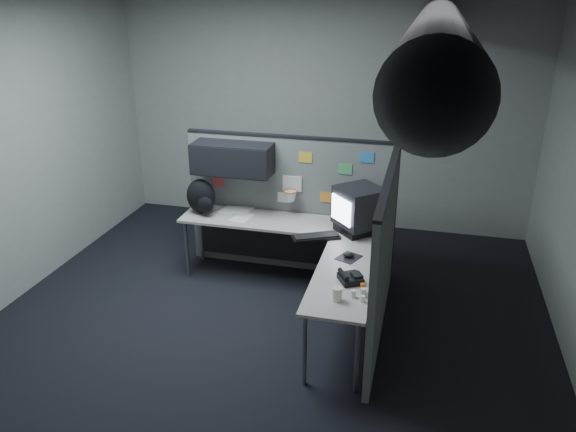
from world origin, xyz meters
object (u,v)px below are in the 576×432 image
(monitor, at_px, (359,209))
(backpack, at_px, (201,197))
(desk, at_px, (297,243))
(keyboard, at_px, (316,237))
(phone, at_px, (350,278))

(monitor, bearing_deg, backpack, 179.96)
(desk, height_order, backpack, backpack)
(keyboard, bearing_deg, phone, -42.01)
(keyboard, relative_size, phone, 1.92)
(monitor, bearing_deg, desk, -159.79)
(desk, height_order, phone, phone)
(keyboard, relative_size, backpack, 1.27)
(keyboard, bearing_deg, monitor, 54.33)
(monitor, bearing_deg, phone, -84.05)
(keyboard, bearing_deg, backpack, -176.48)
(phone, distance_m, backpack, 2.23)
(monitor, distance_m, phone, 1.14)
(phone, bearing_deg, monitor, 74.32)
(backpack, bearing_deg, desk, -34.02)
(monitor, height_order, phone, monitor)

